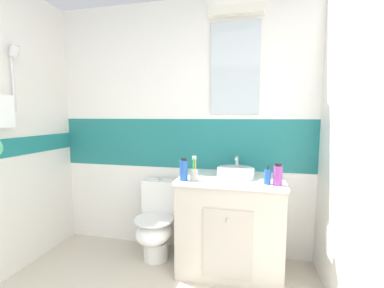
{
  "coord_description": "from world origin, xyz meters",
  "views": [
    {
      "loc": [
        0.7,
        -0.12,
        1.38
      ],
      "look_at": [
        0.22,
        1.96,
        1.15
      ],
      "focal_mm": 24.23,
      "sensor_mm": 36.0,
      "label": 1
    }
  ],
  "objects_px": {
    "toilet": "(157,222)",
    "shampoo_bottle_tall": "(184,170)",
    "soap_dispenser": "(267,177)",
    "toothbrush_cup": "(194,174)",
    "sink_basin": "(235,172)",
    "mouthwash_bottle": "(278,175)"
  },
  "relations": [
    {
      "from": "toilet",
      "to": "shampoo_bottle_tall",
      "type": "bearing_deg",
      "value": -35.8
    },
    {
      "from": "toilet",
      "to": "soap_dispenser",
      "type": "bearing_deg",
      "value": -11.83
    },
    {
      "from": "toilet",
      "to": "shampoo_bottle_tall",
      "type": "relative_size",
      "value": 4.04
    },
    {
      "from": "toothbrush_cup",
      "to": "soap_dispenser",
      "type": "xyz_separation_m",
      "value": [
        0.58,
        0.02,
        0.0
      ]
    },
    {
      "from": "soap_dispenser",
      "to": "shampoo_bottle_tall",
      "type": "bearing_deg",
      "value": -177.25
    },
    {
      "from": "sink_basin",
      "to": "toilet",
      "type": "bearing_deg",
      "value": 177.13
    },
    {
      "from": "toilet",
      "to": "soap_dispenser",
      "type": "height_order",
      "value": "soap_dispenser"
    },
    {
      "from": "mouthwash_bottle",
      "to": "shampoo_bottle_tall",
      "type": "bearing_deg",
      "value": -178.73
    },
    {
      "from": "shampoo_bottle_tall",
      "to": "mouthwash_bottle",
      "type": "relative_size",
      "value": 1.09
    },
    {
      "from": "sink_basin",
      "to": "mouthwash_bottle",
      "type": "height_order",
      "value": "mouthwash_bottle"
    },
    {
      "from": "soap_dispenser",
      "to": "mouthwash_bottle",
      "type": "height_order",
      "value": "mouthwash_bottle"
    },
    {
      "from": "mouthwash_bottle",
      "to": "toilet",
      "type": "bearing_deg",
      "value": 168.19
    },
    {
      "from": "toilet",
      "to": "toothbrush_cup",
      "type": "xyz_separation_m",
      "value": [
        0.42,
        -0.23,
        0.55
      ]
    },
    {
      "from": "toothbrush_cup",
      "to": "shampoo_bottle_tall",
      "type": "relative_size",
      "value": 1.11
    },
    {
      "from": "sink_basin",
      "to": "shampoo_bottle_tall",
      "type": "relative_size",
      "value": 1.96
    },
    {
      "from": "sink_basin",
      "to": "toothbrush_cup",
      "type": "distance_m",
      "value": 0.38
    },
    {
      "from": "toothbrush_cup",
      "to": "soap_dispenser",
      "type": "bearing_deg",
      "value": 2.08
    },
    {
      "from": "toilet",
      "to": "toothbrush_cup",
      "type": "bearing_deg",
      "value": -28.79
    },
    {
      "from": "sink_basin",
      "to": "shampoo_bottle_tall",
      "type": "bearing_deg",
      "value": -153.53
    },
    {
      "from": "sink_basin",
      "to": "mouthwash_bottle",
      "type": "distance_m",
      "value": 0.38
    },
    {
      "from": "shampoo_bottle_tall",
      "to": "mouthwash_bottle",
      "type": "distance_m",
      "value": 0.75
    },
    {
      "from": "toilet",
      "to": "mouthwash_bottle",
      "type": "bearing_deg",
      "value": -11.81
    }
  ]
}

